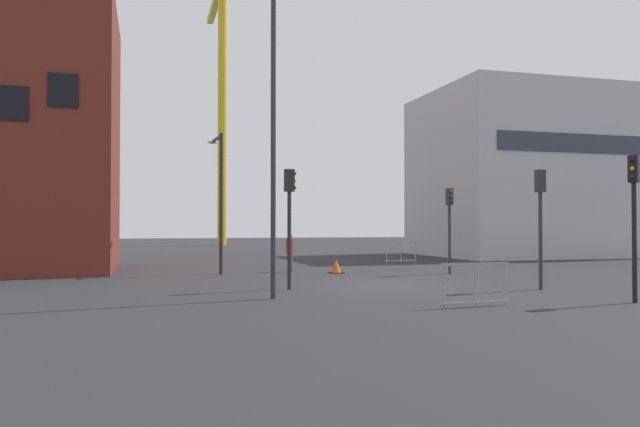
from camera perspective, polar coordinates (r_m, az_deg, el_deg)
name	(u,v)px	position (r m, az deg, el deg)	size (l,w,h in m)	color
ground	(384,286)	(20.81, 5.88, -6.61)	(160.00, 160.00, 0.00)	#28282B
brick_building	(11,136)	(30.63, -26.38, 6.37)	(8.75, 8.84, 11.83)	maroon
office_block	(532,175)	(44.17, 18.79, 3.35)	(13.93, 10.59, 10.75)	#B7B7BC
construction_crane	(222,68)	(65.71, -8.96, 13.01)	(1.20, 20.01, 27.29)	gold
streetlamp_tall	(278,116)	(17.14, -3.86, 8.84)	(1.09, 1.49, 8.57)	#2D2D30
streetlamp_short	(220,187)	(26.20, -9.17, 2.36)	(0.44, 2.16, 5.79)	#232326
traffic_light_crosswalk	(540,209)	(20.61, 19.48, 0.42)	(0.25, 0.37, 3.74)	#2D2D30
traffic_light_verge	(634,203)	(18.07, 26.76, 0.83)	(0.38, 0.36, 3.81)	black
traffic_light_far	(290,208)	(19.50, -2.80, 0.49)	(0.38, 0.27, 3.76)	#232326
traffic_light_corner	(450,216)	(26.24, 11.76, -0.21)	(0.26, 0.38, 3.53)	#2D2D30
pedestrian_walking	(290,250)	(26.92, -2.76, -3.33)	(0.34, 0.34, 1.64)	#4C4C51
safety_barrier_left_run	(475,284)	(15.86, 13.98, -6.27)	(1.96, 0.22, 1.08)	gray
safety_barrier_rear	(401,252)	(34.04, 7.40, -3.51)	(1.81, 0.15, 1.08)	#9EA0A5
traffic_cone_orange	(336,267)	(26.24, 1.50, -4.87)	(0.58, 0.58, 0.59)	black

